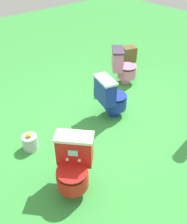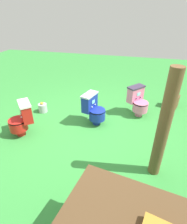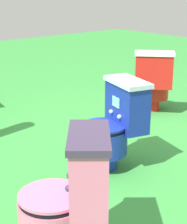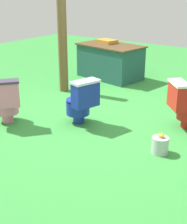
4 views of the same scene
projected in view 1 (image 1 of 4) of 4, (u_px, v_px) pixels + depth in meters
The scene contains 6 objects.
ground at pixel (117, 127), 4.12m from camera, with size 14.00×14.00×0.00m, color green.
toilet_red at pixel (73, 165), 2.96m from camera, with size 0.63×0.63×0.73m.
toilet_blue at pixel (111, 97), 4.16m from camera, with size 0.58×0.52×0.73m.
toilet_pink at pixel (123, 66), 5.07m from camera, with size 0.64×0.63×0.73m.
small_crate at pixel (129, 54), 6.07m from camera, with size 0.30×0.25×0.34m, color brown.
lemon_bucket at pixel (30, 142), 3.66m from camera, with size 0.22×0.22×0.28m.
Camera 1 is at (2.40, 2.16, 2.59)m, focal length 41.50 mm.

